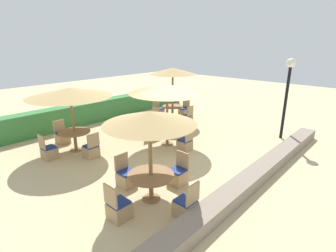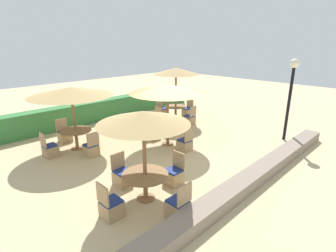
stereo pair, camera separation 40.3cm
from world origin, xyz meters
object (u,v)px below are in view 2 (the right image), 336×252
Objects in this scene: patio_chair_front_left_west at (111,207)px; patio_chair_back_right_east at (188,111)px; parasol_back_left at (71,92)px; patio_chair_back_right_west at (162,119)px; round_table_front_left at (145,179)px; parasol_center at (168,89)px; patio_chair_back_right_north at (162,111)px; lamp_post at (292,84)px; patio_chair_front_left_north at (122,176)px; patio_chair_center_north at (153,132)px; round_table_back_left at (76,134)px; patio_chair_front_left_south at (178,207)px; patio_chair_back_left_north at (65,135)px; round_table_center at (168,131)px; round_table_back_right at (176,109)px; patio_chair_back_left_south at (91,149)px; patio_chair_back_left_west at (50,150)px; parasol_front_left at (143,118)px; patio_chair_front_left_east at (174,175)px; parasol_back_right at (176,71)px; patio_chair_center_south at (185,144)px; patio_chair_back_right_south at (190,119)px.

patio_chair_back_right_east is at bearing 119.66° from patio_chair_front_left_west.
parasol_back_left reaches higher than patio_chair_back_right_west.
parasol_center is (3.11, 2.30, 1.65)m from round_table_front_left.
patio_chair_back_right_north is (1.04, 1.04, 0.00)m from patio_chair_back_right_west.
lamp_post is 3.57× the size of patio_chair_front_left_north.
patio_chair_center_north and patio_chair_back_right_north have the same top height.
round_table_back_left is at bearing -26.57° from parasol_back_left.
round_table_back_left is at bearing 87.14° from patio_chair_front_left_south.
patio_chair_back_left_north is (-2.81, 2.30, 0.00)m from patio_chair_center_north.
round_table_back_right reaches higher than round_table_center.
patio_chair_back_left_south and patio_chair_back_left_west have the same top height.
patio_chair_front_left_north is at bearing 90.08° from parasol_front_left.
patio_chair_back_right_east is (3.75, 2.20, -1.97)m from parasol_center.
round_table_back_right is (-1.11, 5.24, -1.77)m from lamp_post.
parasol_back_right reaches higher than patio_chair_front_left_east.
parasol_back_right reaches higher than round_table_back_right.
patio_chair_front_left_north is 3.12m from patio_chair_center_south.
patio_chair_back_left_north and patio_chair_back_left_south have the same top height.
lamp_post is 3.57× the size of patio_chair_back_left_south.
round_table_center is 4.37m from patio_chair_back_left_west.
patio_chair_back_right_east is (6.82, 5.61, 0.00)m from patio_chair_front_left_south.
patio_chair_back_right_east is (3.75, 2.20, -0.29)m from round_table_center.
parasol_back_left is at bearing 142.48° from parasol_center.
patio_chair_back_left_north is 5.62m from round_table_back_right.
parasol_back_right is 2.90× the size of patio_chair_back_right_west.
patio_chair_back_left_west is at bearing -179.73° from round_table_back_right.
round_table_center is 1.04× the size of patio_chair_back_left_north.
patio_chair_back_left_south is (0.04, -2.08, 0.00)m from patio_chair_back_left_north.
parasol_back_left is at bearing 92.94° from patio_chair_back_left_south.
patio_chair_front_left_west is at bearing -107.34° from parasol_back_left.
patio_chair_front_left_west is at bearing -179.24° from parasol_front_left.
parasol_center is 1.09× the size of parasol_back_right.
parasol_front_left is at bearing -96.26° from patio_chair_back_left_south.
round_table_back_right is at bearing 90.27° from patio_chair_back_left_west.
patio_chair_back_right_west is at bearing 42.70° from round_table_front_left.
patio_chair_back_left_south is (-0.71, 3.44, 0.00)m from patio_chair_front_left_east.
parasol_center is 3.53m from patio_chair_back_right_south.
patio_chair_front_left_west is (-8.02, 0.77, -2.09)m from lamp_post.
round_table_center is 2.76m from patio_chair_back_right_west.
parasol_back_right is (5.85, 4.46, 1.93)m from round_table_front_left.
patio_chair_back_left_west is at bearing 171.46° from patio_chair_back_right_south.
patio_chair_back_right_north is (5.48, 2.04, 0.00)m from patio_chair_back_left_south.
patio_chair_back_left_west is at bearing 141.18° from patio_chair_center_south.
patio_chair_back_left_west is (-3.85, 1.20, 0.00)m from patio_chair_center_north.
round_table_back_left is at bearing 10.66° from patio_chair_back_right_north.
parasol_front_left is 8.44m from patio_chair_back_right_east.
patio_chair_back_right_east reaches higher than round_table_back_right.
round_table_back_left is at bearing 141.77° from lamp_post.
patio_chair_front_left_east is 1.00× the size of patio_chair_back_left_west.
patio_chair_front_left_south and patio_chair_back_right_east have the same top height.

